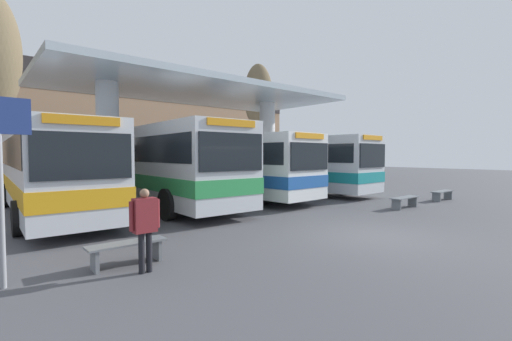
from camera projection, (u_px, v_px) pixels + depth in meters
ground_plane at (372, 236)px, 9.18m from camera, size 100.00×100.00×0.00m
townhouse_backdrop at (100, 116)px, 27.84m from camera, size 40.00×0.58×9.24m
station_canopy at (201, 106)px, 15.75m from camera, size 13.24×6.47×5.22m
transit_bus_left_bay at (49, 167)px, 12.56m from camera, size 2.88×11.28×3.15m
transit_bus_center_bay at (164, 163)px, 14.57m from camera, size 2.98×10.38×3.31m
transit_bus_right_bay at (219, 163)px, 17.97m from camera, size 3.12×12.18×3.08m
transit_bus_far_right_bay at (282, 162)px, 20.78m from camera, size 3.01×12.11×3.14m
waiting_bench_near_pillar at (405, 200)px, 14.00m from camera, size 1.69×0.44×0.46m
waiting_bench_mid_platform at (442, 193)px, 16.38m from camera, size 1.66×0.44×0.46m
waiting_bench_far_platform at (127, 248)px, 6.77m from camera, size 1.52×0.44×0.46m
pedestrian_waiting at (145, 222)px, 6.31m from camera, size 0.58×0.23×1.57m
poplar_tree_behind_right at (258, 98)px, 25.18m from camera, size 2.11×2.11×8.86m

